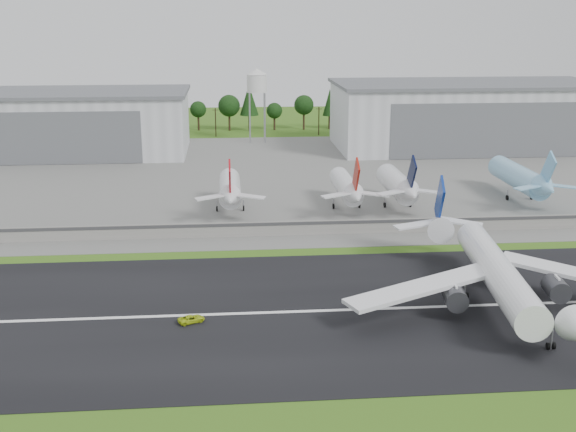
{
  "coord_description": "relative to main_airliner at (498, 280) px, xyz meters",
  "views": [
    {
      "loc": [
        -17.57,
        -105.7,
        49.89
      ],
      "look_at": [
        -5.02,
        40.0,
        9.0
      ],
      "focal_mm": 45.0,
      "sensor_mm": 36.0,
      "label": 1
    }
  ],
  "objects": [
    {
      "name": "ground",
      "position": [
        -29.45,
        -9.57,
        -4.89
      ],
      "size": [
        600.0,
        600.0,
        0.0
      ],
      "primitive_type": "plane",
      "color": "#396A19",
      "rests_on": "ground"
    },
    {
      "name": "water_tower",
      "position": [
        -34.45,
        175.43,
        19.66
      ],
      "size": [
        8.4,
        8.4,
        29.4
      ],
      "color": "#99999E",
      "rests_on": "ground"
    },
    {
      "name": "runway_centerline",
      "position": [
        -29.45,
        0.43,
        -4.78
      ],
      "size": [
        220.0,
        1.0,
        0.02
      ],
      "primitive_type": "cube",
      "color": "white",
      "rests_on": "runway"
    },
    {
      "name": "treeline",
      "position": [
        -29.45,
        205.43,
        -4.89
      ],
      "size": [
        320.0,
        16.0,
        22.0
      ],
      "primitive_type": null,
      "color": "black",
      "rests_on": "ground"
    },
    {
      "name": "utility_poles",
      "position": [
        -29.45,
        190.43,
        -4.89
      ],
      "size": [
        230.0,
        3.0,
        12.0
      ],
      "primitive_type": null,
      "color": "black",
      "rests_on": "ground"
    },
    {
      "name": "runway",
      "position": [
        -29.45,
        0.43,
        -4.84
      ],
      "size": [
        320.0,
        60.0,
        0.1
      ],
      "primitive_type": "cube",
      "color": "black",
      "rests_on": "ground"
    },
    {
      "name": "hangar_west",
      "position": [
        -109.45,
        155.35,
        6.74
      ],
      "size": [
        97.0,
        44.0,
        23.2
      ],
      "color": "silver",
      "rests_on": "ground"
    },
    {
      "name": "apron",
      "position": [
        -29.45,
        110.43,
        -4.84
      ],
      "size": [
        320.0,
        150.0,
        0.1
      ],
      "primitive_type": "cube",
      "color": "slate",
      "rests_on": "ground"
    },
    {
      "name": "blast_fence",
      "position": [
        -29.45,
        45.42,
        -3.09
      ],
      "size": [
        240.0,
        0.61,
        3.5
      ],
      "color": "gray",
      "rests_on": "ground"
    },
    {
      "name": "ground_vehicle",
      "position": [
        -53.59,
        -2.6,
        -4.17
      ],
      "size": [
        4.98,
        3.77,
        1.26
      ],
      "primitive_type": "imported",
      "rotation": [
        0.0,
        0.0,
        2.0
      ],
      "color": "#AEC517",
      "rests_on": "runway"
    },
    {
      "name": "parked_jet_red_b",
      "position": [
        -15.56,
        66.97,
        1.15
      ],
      "size": [
        7.36,
        31.29,
        16.54
      ],
      "color": "silver",
      "rests_on": "ground"
    },
    {
      "name": "parked_jet_navy",
      "position": [
        -1.69,
        67.02,
        1.48
      ],
      "size": [
        7.36,
        31.29,
        16.9
      ],
      "color": "white",
      "rests_on": "ground"
    },
    {
      "name": "parked_jet_skyblue",
      "position": [
        34.05,
        72.04,
        1.56
      ],
      "size": [
        7.36,
        37.29,
        17.02
      ],
      "color": "#84BFE4",
      "rests_on": "ground"
    },
    {
      "name": "hangar_east",
      "position": [
        45.55,
        155.35,
        7.73
      ],
      "size": [
        102.0,
        47.0,
        25.2
      ],
      "color": "silver",
      "rests_on": "ground"
    },
    {
      "name": "parked_jet_red_a",
      "position": [
        -46.44,
        66.99,
        1.26
      ],
      "size": [
        7.36,
        31.29,
        16.66
      ],
      "color": "silver",
      "rests_on": "ground"
    },
    {
      "name": "main_airliner",
      "position": [
        0.0,
        0.0,
        0.0
      ],
      "size": [
        56.86,
        59.25,
        18.17
      ],
      "rotation": [
        0.0,
        0.0,
        3.02
      ],
      "color": "white",
      "rests_on": "runway"
    }
  ]
}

